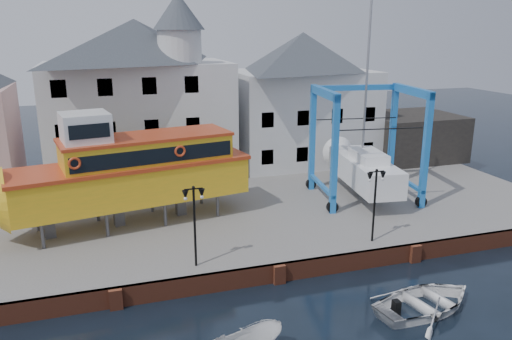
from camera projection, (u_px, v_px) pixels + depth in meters
name	position (u px, v px, depth m)	size (l,w,h in m)	color
ground	(279.00, 283.00, 25.41)	(140.00, 140.00, 0.00)	black
hardstanding	(226.00, 204.00, 35.37)	(44.00, 22.00, 1.00)	slate
quay_wall	(278.00, 273.00, 25.37)	(44.00, 0.47, 1.00)	brown
building_white_main	(140.00, 97.00, 38.86)	(14.00, 8.30, 14.00)	silver
building_white_right	(302.00, 98.00, 43.65)	(12.00, 8.00, 11.20)	silver
shed_dark	(410.00, 136.00, 45.71)	(8.00, 7.00, 4.00)	black
lamp_post_left	(194.00, 206.00, 24.21)	(1.12, 0.32, 4.20)	black
lamp_post_right	(376.00, 187.00, 27.12)	(1.12, 0.32, 4.20)	black
tour_boat	(116.00, 173.00, 29.35)	(16.44, 6.62, 6.98)	#59595E
travel_lift	(360.00, 161.00, 35.35)	(7.58, 10.05, 14.81)	#1D78B7
motorboat_b	(426.00, 310.00, 22.97)	(3.75, 5.25, 1.09)	white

